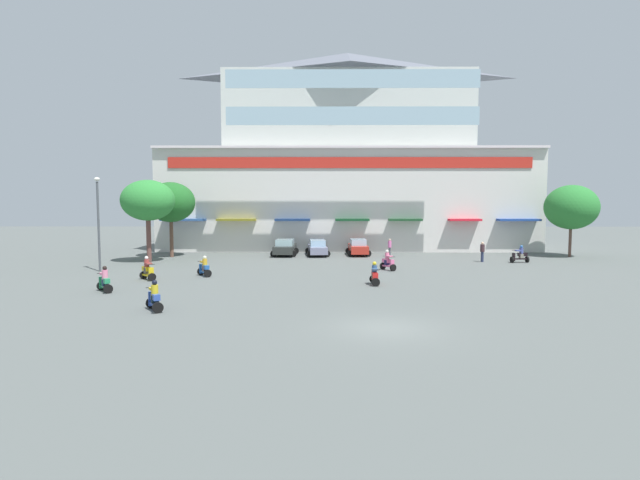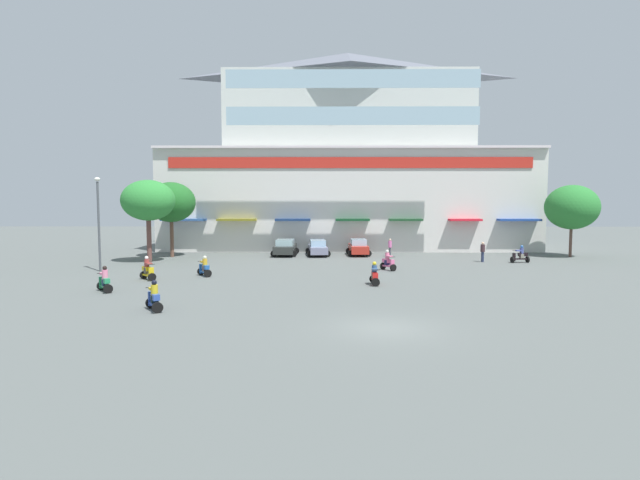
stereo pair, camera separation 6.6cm
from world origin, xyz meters
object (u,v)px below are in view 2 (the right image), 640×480
Objects in this scene: parked_car_1 at (318,248)px; scooter_rider_1 at (520,255)px; scooter_rider_6 at (374,275)px; pedestrian_1 at (483,251)px; parked_car_2 at (358,247)px; scooter_rider_0 at (154,298)px; scooter_rider_3 at (388,262)px; plaza_tree_0 at (171,202)px; scooter_rider_5 at (204,268)px; streetlamp_near at (99,217)px; plaza_tree_2 at (148,201)px; scooter_rider_4 at (148,270)px; pedestrian_0 at (390,246)px; plaza_tree_1 at (572,207)px; parked_car_0 at (285,247)px; scooter_rider_2 at (105,281)px.

parked_car_1 is 17.81m from scooter_rider_1.
scooter_rider_6 is 0.85× the size of pedestrian_1.
parked_car_2 reaches higher than scooter_rider_0.
plaza_tree_0 is at bearing 155.21° from scooter_rider_3.
pedestrian_1 is (-3.00, 0.47, 0.36)m from scooter_rider_1.
scooter_rider_3 is 1.07× the size of scooter_rider_5.
streetlamp_near reaches higher than scooter_rider_3.
plaza_tree_2 is 1.76× the size of parked_car_2.
scooter_rider_4 reaches higher than parked_car_2.
streetlamp_near is at bearing 163.68° from scooter_rider_6.
scooter_rider_3 is at bearing -24.79° from plaza_tree_0.
pedestrian_1 is (25.01, 9.82, 0.31)m from scooter_rider_4.
parked_car_2 is at bearing 158.88° from pedestrian_0.
pedestrian_1 is (8.61, 5.12, 0.33)m from scooter_rider_3.
parked_car_2 is 11.32m from pedestrian_1.
streetlamp_near is (-22.55, -9.76, 3.06)m from pedestrian_0.
pedestrian_1 is at bearing -7.34° from plaza_tree_0.
scooter_rider_0 is (-30.69, -22.95, -3.93)m from plaza_tree_1.
scooter_rider_4 is at bearing -126.90° from parked_car_1.
plaza_tree_2 is at bearing -100.24° from plaza_tree_0.
streetlamp_near is at bearing -170.70° from scooter_rider_1.
plaza_tree_2 is at bearing 107.96° from scooter_rider_4.
scooter_rider_5 is 0.84× the size of pedestrian_1.
parked_car_1 is (-23.16, 1.05, -3.81)m from plaza_tree_1.
scooter_rider_5 is (-13.03, -3.05, -0.04)m from scooter_rider_3.
scooter_rider_0 is (-4.47, -24.04, -0.13)m from parked_car_0.
parked_car_2 is 20.99m from scooter_rider_4.
scooter_rider_4 is 22.39m from pedestrian_0.
plaza_tree_0 is 23.22m from scooter_rider_6.
scooter_rider_0 is at bearing -69.42° from scooter_rider_4.
scooter_rider_1 is (30.32, -3.99, -4.39)m from plaza_tree_0.
parked_car_1 is 3.15× the size of scooter_rider_6.
plaza_tree_2 is at bearing 98.49° from scooter_rider_2.
plaza_tree_0 reaches higher than scooter_rider_0.
plaza_tree_2 reaches higher than scooter_rider_1.
scooter_rider_4 is at bearing -142.18° from pedestrian_0.
parked_car_1 is 3.83m from parked_car_2.
plaza_tree_1 is 0.95× the size of streetlamp_near.
plaza_tree_1 is at bearing 21.24° from scooter_rider_5.
scooter_rider_3 is 17.06m from scooter_rider_4.
pedestrian_0 reaches higher than parked_car_1.
pedestrian_0 is (1.29, 9.02, 0.32)m from scooter_rider_3.
plaza_tree_0 is at bearing 99.79° from scooter_rider_4.
scooter_rider_1 is (16.99, -5.34, -0.13)m from parked_car_1.
scooter_rider_4 is 3.75m from scooter_rider_5.
pedestrian_0 reaches higher than parked_car_0.
scooter_rider_6 is at bearing -90.33° from parked_car_2.
scooter_rider_1 reaches higher than scooter_rider_6.
scooter_rider_4 is at bearing -153.83° from scooter_rider_5.
plaza_tree_0 is 4.73× the size of scooter_rider_6.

